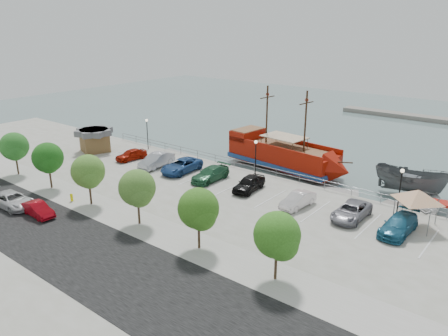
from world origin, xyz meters
The scene contains 33 objects.
ground centered at (0.00, 0.00, -1.00)m, with size 160.00×160.00×0.00m, color slate.
land_slab centered at (0.00, -21.00, -0.60)m, with size 100.00×58.00×1.20m, color gray.
street centered at (0.00, -16.00, 0.01)m, with size 100.00×8.00×0.04m, color black.
sidewalk centered at (0.00, -10.00, 0.01)m, with size 100.00×4.00×0.05m, color #A19C95.
seawall_railing centered at (0.00, 7.80, 0.53)m, with size 50.00×0.06×1.00m.
pirate_ship centered at (0.69, 13.18, 0.80)m, with size 17.24×6.37×10.75m.
patrol_boat centered at (15.00, 13.96, 0.50)m, with size 2.91×7.75×3.00m, color #4E5153.
speedboat centered at (17.41, 10.74, -0.33)m, with size 4.64×6.49×1.35m, color silver.
dock_west centered at (-14.74, 9.20, -0.82)m, with size 6.16×1.76×0.35m, color gray.
dock_mid centered at (7.66, 9.20, -0.81)m, with size 6.74×1.93×0.39m, color gray.
dock_east centered at (16.93, 9.20, -0.81)m, with size 6.64×1.90×0.38m, color gray.
shed centered at (-23.01, 1.42, 1.64)m, with size 4.82×4.82×3.09m.
canopy_tent centered at (18.04, 4.58, 3.34)m, with size 4.70×4.70×3.84m.
street_van centered at (-13.25, -15.06, 0.71)m, with size 2.37×5.14×1.43m, color silver.
street_sedan centered at (-9.49, -14.64, 0.64)m, with size 1.36×3.91×1.29m, color maroon.
fire_hydrant centered at (-10.05, -10.80, 0.45)m, with size 0.29×0.29×0.83m.
lamp_post_left centered at (-18.00, 6.50, 2.94)m, with size 0.36×0.36×4.28m.
lamp_post_mid centered at (0.00, 6.50, 2.94)m, with size 0.36×0.36×4.28m.
lamp_post_right centered at (16.00, 6.50, 2.94)m, with size 0.36×0.36×4.28m.
tree_a centered at (-21.85, -10.07, 3.30)m, with size 3.30×3.20×5.00m.
tree_b centered at (-14.85, -10.07, 3.30)m, with size 3.30×3.20×5.00m.
tree_c centered at (-7.85, -10.07, 3.30)m, with size 3.30×3.20×5.00m.
tree_d centered at (-0.85, -10.07, 3.30)m, with size 3.30×3.20×5.00m.
tree_e centered at (6.15, -10.07, 3.30)m, with size 3.30×3.20×5.00m.
tree_f centered at (13.15, -10.07, 3.30)m, with size 3.30×3.20×5.00m.
parked_car_a centered at (-16.08, 1.88, 0.71)m, with size 1.67×4.15×1.41m, color #951303.
parked_car_b centered at (-11.44, 1.93, 0.84)m, with size 1.77×5.09×1.68m, color #A8AAB0.
parked_car_c centered at (-7.69, 2.40, 0.78)m, with size 2.59×5.61×1.56m, color navy.
parked_car_d centered at (-3.19, 2.32, 0.75)m, with size 2.12×5.20×1.51m, color #235A37.
parked_car_e centered at (1.96, 2.48, 0.79)m, with size 1.88×4.67×1.59m, color black.
parked_car_f centered at (8.09, 1.88, 0.71)m, with size 1.50×4.30×1.42m, color silver.
parked_car_g centered at (13.16, 2.56, 0.71)m, with size 2.36×5.12×1.42m, color gray.
parked_car_h centered at (17.41, 2.26, 0.75)m, with size 2.11×5.20×1.51m, color #1A5573.
Camera 1 is at (26.43, -32.69, 16.93)m, focal length 35.00 mm.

